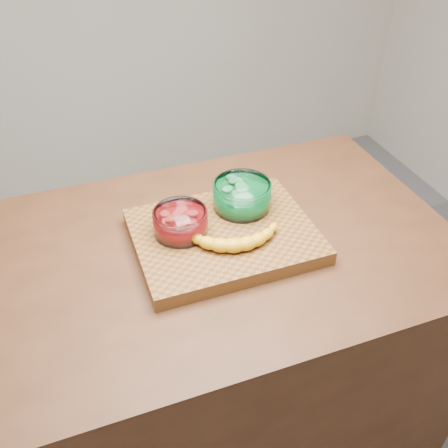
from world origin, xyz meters
name	(u,v)px	position (x,y,z in m)	size (l,w,h in m)	color
ground	(224,427)	(0.00, 0.00, 0.00)	(3.50, 3.50, 0.00)	#5C5C61
counter	(224,351)	(0.00, 0.00, 0.45)	(1.20, 0.80, 0.90)	#482815
cutting_board	(224,236)	(0.00, 0.00, 0.92)	(0.45, 0.35, 0.04)	brown
bowl_red	(181,222)	(-0.10, 0.03, 0.97)	(0.14, 0.14, 0.06)	white
bowl_green	(242,196)	(0.08, 0.08, 0.98)	(0.15, 0.15, 0.07)	white
banana	(233,234)	(0.01, -0.04, 0.96)	(0.26, 0.15, 0.04)	gold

